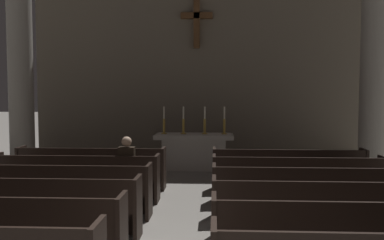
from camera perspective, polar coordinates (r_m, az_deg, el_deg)
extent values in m
cube|color=black|center=(5.57, -9.29, -14.49)|extent=(0.06, 0.50, 0.95)
cube|color=black|center=(7.10, -20.63, -11.05)|extent=(3.24, 0.40, 0.05)
cube|color=black|center=(6.84, -21.45, -9.27)|extent=(3.24, 0.05, 0.50)
cube|color=black|center=(7.32, -20.01, -12.41)|extent=(3.24, 0.04, 0.40)
cube|color=black|center=(6.60, -7.22, -11.52)|extent=(0.06, 0.50, 0.95)
cube|color=black|center=(8.09, -17.48, -9.15)|extent=(3.24, 0.40, 0.05)
cube|color=black|center=(7.83, -18.10, -7.54)|extent=(3.24, 0.05, 0.50)
cube|color=black|center=(8.31, -17.01, -10.39)|extent=(3.24, 0.04, 0.40)
cube|color=black|center=(7.65, -5.74, -9.36)|extent=(0.06, 0.50, 0.95)
cube|color=black|center=(9.10, -15.04, -7.65)|extent=(3.24, 0.40, 0.05)
cube|color=black|center=(8.84, -15.53, -6.18)|extent=(3.24, 0.05, 0.50)
cube|color=black|center=(9.32, -14.67, -8.79)|extent=(3.24, 0.04, 0.40)
cube|color=black|center=(8.71, -4.64, -7.71)|extent=(0.06, 0.50, 0.95)
cube|color=black|center=(10.13, -13.11, -6.44)|extent=(3.24, 0.40, 0.05)
cube|color=black|center=(9.88, -13.50, -5.10)|extent=(3.24, 0.05, 0.50)
cube|color=black|center=(10.35, -12.81, -7.49)|extent=(3.24, 0.04, 0.40)
cube|color=black|center=(9.78, -3.78, -6.42)|extent=(0.06, 0.50, 0.95)
cube|color=black|center=(10.68, -21.71, -5.82)|extent=(0.06, 0.50, 0.95)
cube|color=black|center=(5.73, 20.21, -14.68)|extent=(3.24, 0.40, 0.05)
cube|color=black|center=(5.44, 20.99, -12.66)|extent=(3.24, 0.05, 0.50)
cube|color=black|center=(5.45, 2.91, -14.85)|extent=(0.06, 0.50, 0.95)
cube|color=black|center=(6.74, 17.39, -11.79)|extent=(3.24, 0.40, 0.05)
cube|color=black|center=(6.46, 17.94, -9.97)|extent=(3.24, 0.05, 0.50)
cube|color=black|center=(6.97, 16.97, -13.18)|extent=(3.24, 0.04, 0.40)
cube|color=black|center=(6.50, 2.92, -11.74)|extent=(0.06, 0.50, 0.95)
cube|color=black|center=(7.77, 15.35, -9.65)|extent=(3.24, 0.40, 0.05)
cube|color=black|center=(7.50, 15.76, -8.00)|extent=(3.24, 0.05, 0.50)
cube|color=black|center=(8.00, 15.04, -10.92)|extent=(3.24, 0.04, 0.40)
cube|color=black|center=(7.56, 2.94, -9.50)|extent=(0.06, 0.50, 0.95)
cube|color=black|center=(8.82, 13.81, -8.00)|extent=(3.24, 0.40, 0.05)
cube|color=black|center=(8.55, 14.13, -6.50)|extent=(3.24, 0.05, 0.50)
cube|color=black|center=(9.04, 13.57, -9.16)|extent=(3.24, 0.04, 0.40)
cube|color=black|center=(8.64, 2.94, -7.81)|extent=(0.06, 0.50, 0.95)
cube|color=black|center=(9.24, 24.01, -7.36)|extent=(0.06, 0.50, 0.95)
cube|color=black|center=(9.88, 12.61, -6.70)|extent=(3.24, 0.40, 0.05)
cube|color=black|center=(9.62, 12.86, -5.33)|extent=(3.24, 0.05, 0.50)
cube|color=black|center=(10.10, 12.42, -7.77)|extent=(3.24, 0.04, 0.40)
cube|color=black|center=(9.71, 2.95, -6.49)|extent=(0.06, 0.50, 0.95)
cube|color=black|center=(10.26, 21.80, -6.21)|extent=(0.06, 0.50, 0.95)
cube|color=#9E998E|center=(12.82, -21.49, -5.92)|extent=(0.93, 0.93, 0.20)
cylinder|color=#9E998E|center=(12.69, -21.85, 8.27)|extent=(0.66, 0.66, 6.51)
cube|color=#9E998E|center=(12.40, 22.58, -6.28)|extent=(0.93, 0.93, 0.20)
cylinder|color=#9E998E|center=(12.26, 22.97, 8.40)|extent=(0.66, 0.66, 6.51)
cube|color=#BCB7AD|center=(12.18, 0.27, -4.53)|extent=(1.76, 0.72, 0.88)
cube|color=#BCB7AD|center=(12.12, 0.27, -2.19)|extent=(2.20, 0.90, 0.12)
cube|color=silver|center=(12.11, 0.27, -1.89)|extent=(2.09, 0.85, 0.01)
cylinder|color=#B79338|center=(12.18, -3.73, -1.78)|extent=(0.16, 0.16, 0.02)
cylinder|color=#B79338|center=(12.16, -3.73, -0.84)|extent=(0.07, 0.07, 0.43)
cylinder|color=silver|center=(12.14, -3.74, 0.98)|extent=(0.04, 0.04, 0.35)
cylinder|color=#B79338|center=(12.13, -1.14, -1.80)|extent=(0.16, 0.16, 0.02)
cylinder|color=#B79338|center=(12.11, -1.14, -0.85)|extent=(0.07, 0.07, 0.43)
cylinder|color=silver|center=(12.08, -1.15, 0.97)|extent=(0.04, 0.04, 0.35)
cylinder|color=#B79338|center=(12.10, 1.69, -1.81)|extent=(0.16, 0.16, 0.02)
cylinder|color=#B79338|center=(12.08, 1.70, -0.87)|extent=(0.07, 0.07, 0.43)
cylinder|color=silver|center=(12.06, 1.70, 0.97)|extent=(0.04, 0.04, 0.35)
cylinder|color=#B79338|center=(12.10, 4.30, -1.82)|extent=(0.16, 0.16, 0.02)
cylinder|color=#B79338|center=(12.08, 4.30, -0.87)|extent=(0.07, 0.07, 0.43)
cylinder|color=silver|center=(12.06, 4.31, 0.96)|extent=(0.04, 0.04, 0.35)
cube|color=#706656|center=(14.08, 0.66, 10.99)|extent=(10.48, 0.25, 7.92)
cube|color=brown|center=(13.92, 0.62, 12.72)|extent=(0.19, 0.19, 1.57)
cube|color=brown|center=(13.95, 0.62, 13.67)|extent=(1.00, 0.19, 0.19)
cube|color=#26262B|center=(9.05, -8.27, -8.91)|extent=(0.24, 0.14, 0.45)
cube|color=#26262B|center=(8.87, -8.46, -7.30)|extent=(0.28, 0.36, 0.12)
cube|color=#2D2319|center=(8.69, -8.65, -5.33)|extent=(0.32, 0.20, 0.54)
sphere|color=beige|center=(8.63, -8.68, -2.84)|extent=(0.20, 0.20, 0.20)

